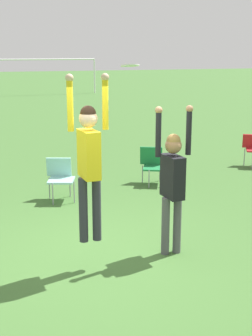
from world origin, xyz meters
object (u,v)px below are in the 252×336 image
object	(u,v)px
camping_chair_1	(153,163)
person_defending	(173,177)
frisbee	(130,65)
person_jumping	(89,155)
camping_chair_2	(60,175)

from	to	relation	value
camping_chair_1	person_defending	bearing A→B (deg)	96.98
person_defending	frisbee	xyz separation A→B (m)	(-0.63, 0.04, 1.57)
person_jumping	frisbee	size ratio (longest dim) A/B	8.97
frisbee	person_defending	bearing A→B (deg)	-3.67
person_defending	camping_chair_1	xyz separation A→B (m)	(1.09, 3.61, -0.70)
frisbee	camping_chair_2	size ratio (longest dim) A/B	0.30
person_jumping	camping_chair_2	distance (m)	3.37
person_defending	frisbee	bearing A→B (deg)	-98.95
camping_chair_1	frisbee	bearing A→B (deg)	88.01
person_jumping	frisbee	bearing A→B (deg)	-81.07
person_defending	camping_chair_1	size ratio (longest dim) A/B	2.68
person_jumping	person_defending	bearing A→B (deg)	-90.00
person_jumping	camping_chair_1	bearing A→B (deg)	-37.46
person_defending	camping_chair_2	size ratio (longest dim) A/B	2.61
frisbee	camping_chair_1	distance (m)	4.57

